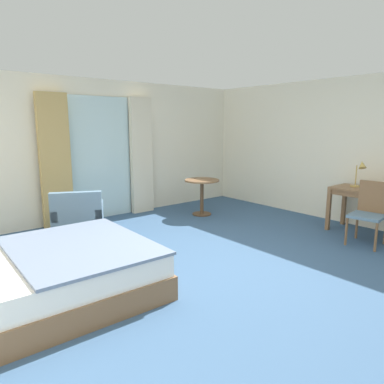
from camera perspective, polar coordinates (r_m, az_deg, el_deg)
The scene contains 11 objects.
ground at distance 4.53m, azimuth 4.27°, elevation -12.36°, with size 6.89×6.91×0.10m, color #38567A.
wall_back at distance 6.86m, azimuth -14.43°, elevation 6.62°, with size 6.49×0.12×2.55m, color silver.
wall_right at distance 6.79m, azimuth 24.39°, elevation 5.97°, with size 0.12×6.51×2.55m, color silver.
balcony_glass_door at distance 6.76m, azimuth -14.71°, elevation 5.26°, with size 1.24×0.02×2.24m, color silver.
curtain_panel_left at distance 6.36m, azimuth -21.21°, elevation 4.62°, with size 0.51×0.10×2.25m, color tan.
curtain_panel_right at distance 7.06m, azimuth -8.17°, elevation 5.78°, with size 0.46×0.10×2.25m, color beige.
bed at distance 3.87m, azimuth -23.00°, elevation -12.33°, with size 2.07×1.68×0.96m.
desk_chair at distance 5.78m, azimuth 26.77°, elevation -2.62°, with size 0.52×0.49×0.92m.
desk_lamp at distance 6.23m, azimuth 25.55°, elevation 3.27°, with size 0.30×0.31×0.47m.
armchair_by_window at distance 5.58m, azimuth -17.82°, elevation -4.31°, with size 0.95×0.96×0.80m.
round_cafe_table at distance 6.83m, azimuth 1.61°, elevation 0.52°, with size 0.67×0.67×0.69m.
Camera 1 is at (-2.89, -3.00, 1.73)m, focal length 33.03 mm.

